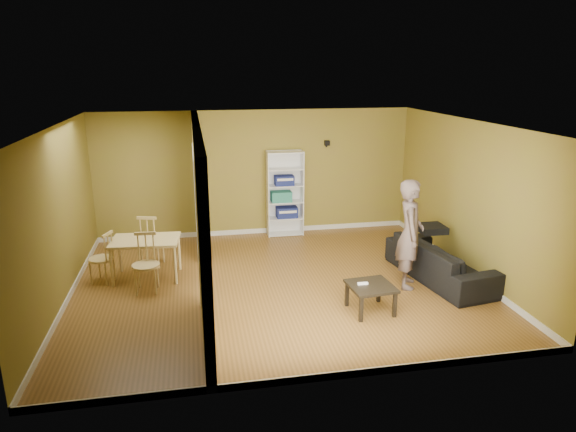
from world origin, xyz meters
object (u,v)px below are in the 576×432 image
Objects in this scene: dining_table at (145,244)px; chair_far at (152,240)px; person at (411,225)px; chair_left at (101,257)px; bookshelf at (285,193)px; chair_near at (146,264)px; sofa at (441,255)px; coffee_table at (371,289)px.

chair_far reaches higher than dining_table.
person is 2.37× the size of chair_left.
bookshelf reaches higher than chair_near.
chair_far is at bearing 87.77° from person.
chair_near is at bearing 76.65° from sofa.
coffee_table is 3.49m from chair_near.
dining_table is 0.73m from chair_left.
chair_far is (0.02, 1.15, 0.01)m from chair_near.
bookshelf reaches higher than sofa.
chair_near is at bearing 103.52° from chair_far.
chair_near is at bearing -136.98° from bookshelf.
bookshelf is 3.87m from coffee_table.
coffee_table is (-1.55, -0.93, -0.06)m from sofa.
dining_table is at bearing 97.27° from chair_near.
chair_left is (-4.88, 1.06, -0.60)m from person.
chair_far is at bearing 84.87° from dining_table.
chair_near reaches higher than chair_left.
chair_left is (-5.53, 0.90, 0.02)m from sofa.
person reaches higher than dining_table.
chair_far is at bearing 150.72° from chair_left.
coffee_table is at bearing 112.14° from sofa.
person is at bearing 172.11° from chair_far.
bookshelf is 2.87× the size of coffee_table.
chair_far is (-2.64, -1.34, -0.41)m from bookshelf.
chair_near is 1.15m from chair_far.
dining_table reaches higher than coffee_table.
coffee_table is 3.78m from dining_table.
sofa is 2.49× the size of chair_left.
chair_left is at bearing 97.81° from person.
sofa is 2.26× the size of chair_far.
dining_table is (-2.70, -1.91, -0.28)m from bookshelf.
person reaches higher than chair_far.
sofa reaches higher than coffee_table.
coffee_table is at bearing 86.65° from chair_left.
bookshelf is (-2.12, 2.86, 0.48)m from sofa.
sofa is 5.00m from chair_far.
bookshelf is at bearing 46.81° from chair_near.
chair_left is (-0.71, -0.05, -0.17)m from dining_table.
person is at bearing -63.99° from bookshelf.
bookshelf is at bearing 46.02° from person.
coffee_table is 0.57× the size of dining_table.
chair_left is 0.91× the size of chair_far.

